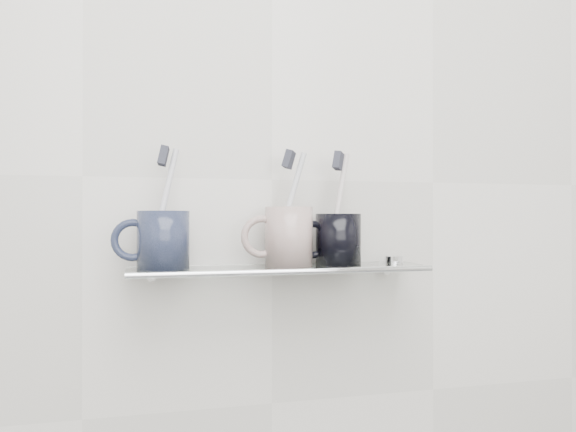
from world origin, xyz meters
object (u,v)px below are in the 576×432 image
object	(u,v)px
mug_center	(289,236)
mug_right	(338,239)
mug_left	(163,240)
shelf_glass	(280,269)

from	to	relation	value
mug_center	mug_right	xyz separation A→B (m)	(0.09, 0.00, -0.01)
mug_left	mug_center	bearing A→B (deg)	-14.47
mug_left	mug_center	xyz separation A→B (m)	(0.21, 0.00, 0.00)
shelf_glass	mug_center	xyz separation A→B (m)	(0.02, 0.00, 0.05)
mug_left	shelf_glass	bearing A→B (deg)	-15.96
shelf_glass	mug_right	xyz separation A→B (m)	(0.10, 0.00, 0.05)
mug_center	shelf_glass	bearing A→B (deg)	-170.18
shelf_glass	mug_left	distance (m)	0.20
shelf_glass	mug_left	size ratio (longest dim) A/B	5.40
mug_left	mug_right	world-z (taller)	mug_left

